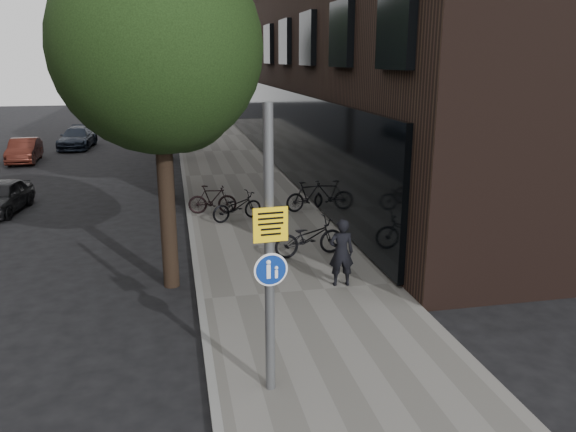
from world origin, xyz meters
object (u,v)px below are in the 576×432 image
object	(u,v)px
parked_car_near	(2,197)
signpost	(269,254)
pedestrian	(341,252)
parked_bike_facade_near	(309,237)

from	to	relation	value
parked_car_near	signpost	bearing A→B (deg)	-53.26
signpost	pedestrian	size ratio (longest dim) A/B	2.83
signpost	parked_bike_facade_near	bearing A→B (deg)	66.33
signpost	parked_car_near	bearing A→B (deg)	115.13
parked_bike_facade_near	parked_car_near	xyz separation A→B (m)	(-9.15, 6.71, -0.07)
signpost	parked_car_near	size ratio (longest dim) A/B	1.36
signpost	parked_car_near	world-z (taller)	signpost
signpost	pedestrian	xyz separation A→B (m)	(2.28, 3.76, -1.44)
pedestrian	parked_car_near	distance (m)	12.86
pedestrian	parked_bike_facade_near	xyz separation A→B (m)	(-0.23, 2.08, -0.28)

